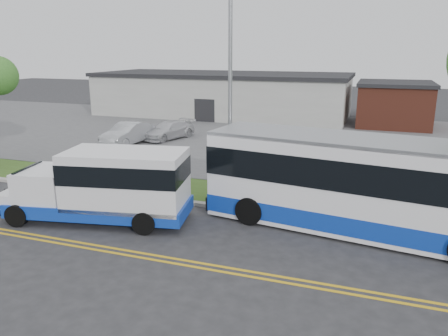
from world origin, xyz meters
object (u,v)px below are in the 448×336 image
at_px(shuttle_bus, 108,184).
at_px(transit_bus, 378,187).
at_px(streetlight_near, 230,82).
at_px(parked_car_a, 128,134).
at_px(parked_car_b, 169,130).

bearing_deg(shuttle_bus, transit_bus, 1.39).
distance_m(streetlight_near, parked_car_a, 13.84).
relative_size(parked_car_a, parked_car_b, 1.04).
height_order(shuttle_bus, parked_car_b, shuttle_bus).
relative_size(streetlight_near, transit_bus, 0.73).
distance_m(streetlight_near, transit_bus, 7.63).
bearing_deg(parked_car_a, transit_bus, -26.36).
height_order(shuttle_bus, parked_car_a, shuttle_bus).
distance_m(parked_car_a, parked_car_b, 3.33).
xyz_separation_m(streetlight_near, transit_bus, (6.43, -2.22, -3.45)).
distance_m(shuttle_bus, transit_bus, 10.19).
relative_size(shuttle_bus, parked_car_a, 1.65).
relative_size(transit_bus, parked_car_b, 2.87).
bearing_deg(streetlight_near, parked_car_b, 128.04).
relative_size(transit_bus, parked_car_a, 2.76).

